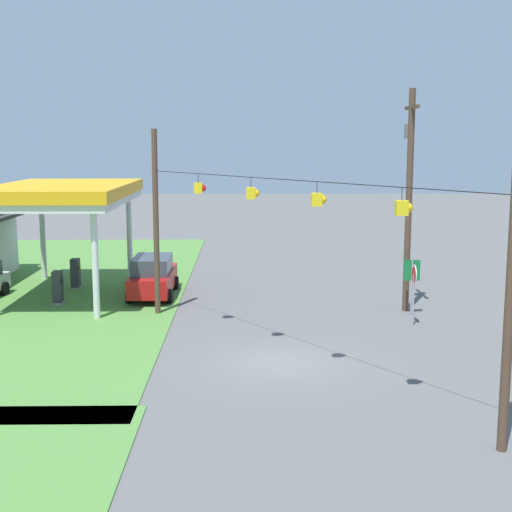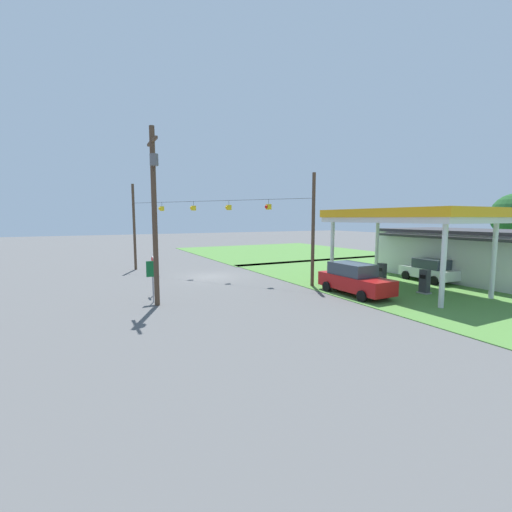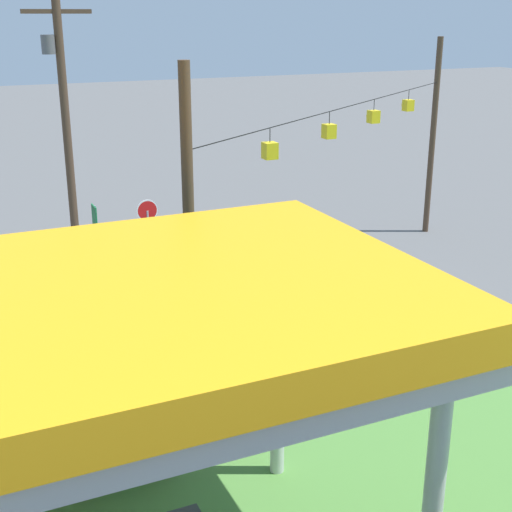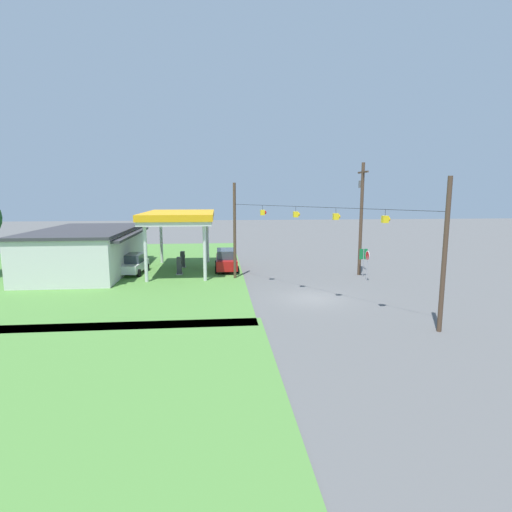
% 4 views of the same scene
% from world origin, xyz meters
% --- Properties ---
extents(ground_plane, '(160.00, 160.00, 0.00)m').
position_xyz_m(ground_plane, '(0.00, 0.00, 0.00)').
color(ground_plane, '#565656').
extents(gas_station_canopy, '(10.36, 6.08, 5.42)m').
position_xyz_m(gas_station_canopy, '(10.65, 9.81, 4.91)').
color(gas_station_canopy, silver).
rests_on(gas_station_canopy, ground).
extents(fuel_pump_near, '(0.71, 0.56, 1.56)m').
position_xyz_m(fuel_pump_near, '(8.91, 9.80, 0.74)').
color(fuel_pump_near, gray).
rests_on(fuel_pump_near, ground).
extents(fuel_pump_far, '(0.71, 0.56, 1.56)m').
position_xyz_m(fuel_pump_far, '(12.38, 9.80, 0.74)').
color(fuel_pump_far, gray).
rests_on(fuel_pump_far, ground).
extents(car_at_pumps_front, '(5.07, 2.11, 2.00)m').
position_xyz_m(car_at_pumps_front, '(10.51, 5.64, 1.01)').
color(car_at_pumps_front, '#AD1414').
rests_on(car_at_pumps_front, ground).
extents(stop_sign_roadside, '(0.80, 0.08, 2.50)m').
position_xyz_m(stop_sign_roadside, '(4.91, -5.62, 1.81)').
color(stop_sign_roadside, '#99999E').
rests_on(stop_sign_roadside, ground).
extents(route_sign, '(0.10, 0.70, 2.40)m').
position_xyz_m(route_sign, '(6.72, -5.97, 1.71)').
color(route_sign, gray).
rests_on(route_sign, ground).
extents(utility_pole_main, '(2.20, 0.44, 9.64)m').
position_xyz_m(utility_pole_main, '(7.50, -5.90, 5.40)').
color(utility_pole_main, '#4C3828').
rests_on(utility_pole_main, ground).
extents(signal_span_gantry, '(14.29, 10.24, 7.94)m').
position_xyz_m(signal_span_gantry, '(0.00, -0.01, 4.35)').
color(signal_span_gantry, '#4C3828').
rests_on(signal_span_gantry, ground).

